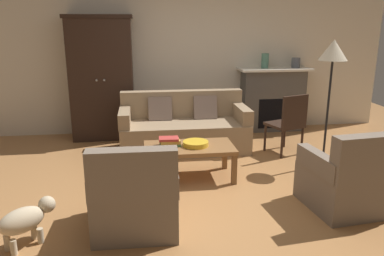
# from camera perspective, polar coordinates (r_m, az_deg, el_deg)

# --- Properties ---
(ground_plane) EXTENTS (9.60, 9.60, 0.00)m
(ground_plane) POSITION_cam_1_polar(r_m,az_deg,el_deg) (4.61, 2.63, -8.64)
(ground_plane) COLOR #B27A47
(back_wall) EXTENTS (7.20, 0.10, 2.80)m
(back_wall) POSITION_cam_1_polar(r_m,az_deg,el_deg) (6.74, -1.13, 11.40)
(back_wall) COLOR silver
(back_wall) RESTS_ON ground
(fireplace) EXTENTS (1.26, 0.48, 1.12)m
(fireplace) POSITION_cam_1_polar(r_m,az_deg,el_deg) (6.96, 11.96, 4.29)
(fireplace) COLOR #4C4947
(fireplace) RESTS_ON ground
(armoire) EXTENTS (1.06, 0.57, 2.01)m
(armoire) POSITION_cam_1_polar(r_m,az_deg,el_deg) (6.45, -13.33, 7.28)
(armoire) COLOR black
(armoire) RESTS_ON ground
(couch) EXTENTS (1.92, 0.85, 0.86)m
(couch) POSITION_cam_1_polar(r_m,az_deg,el_deg) (5.82, -1.22, -0.11)
(couch) COLOR #937A5B
(couch) RESTS_ON ground
(coffee_table) EXTENTS (1.10, 0.60, 0.42)m
(coffee_table) POSITION_cam_1_polar(r_m,az_deg,el_deg) (4.70, -0.42, -3.33)
(coffee_table) COLOR olive
(coffee_table) RESTS_ON ground
(fruit_bowl) EXTENTS (0.31, 0.31, 0.06)m
(fruit_bowl) POSITION_cam_1_polar(r_m,az_deg,el_deg) (4.68, 0.56, -2.35)
(fruit_bowl) COLOR gold
(fruit_bowl) RESTS_ON coffee_table
(book_stack) EXTENTS (0.26, 0.19, 0.11)m
(book_stack) POSITION_cam_1_polar(r_m,az_deg,el_deg) (4.68, -3.37, -2.05)
(book_stack) COLOR #427A4C
(book_stack) RESTS_ON coffee_table
(mantel_vase_jade) EXTENTS (0.13, 0.13, 0.25)m
(mantel_vase_jade) POSITION_cam_1_polar(r_m,az_deg,el_deg) (6.79, 10.88, 9.86)
(mantel_vase_jade) COLOR slate
(mantel_vase_jade) RESTS_ON fireplace
(mantel_vase_slate) EXTENTS (0.15, 0.15, 0.17)m
(mantel_vase_slate) POSITION_cam_1_polar(r_m,az_deg,el_deg) (6.99, 15.28, 9.42)
(mantel_vase_slate) COLOR #565B66
(mantel_vase_slate) RESTS_ON fireplace
(armchair_near_left) EXTENTS (0.80, 0.79, 0.88)m
(armchair_near_left) POSITION_cam_1_polar(r_m,az_deg,el_deg) (3.62, -8.51, -10.36)
(armchair_near_left) COLOR #756656
(armchair_near_left) RESTS_ON ground
(armchair_near_right) EXTENTS (0.85, 0.85, 0.88)m
(armchair_near_right) POSITION_cam_1_polar(r_m,az_deg,el_deg) (4.27, 22.44, -7.29)
(armchair_near_right) COLOR #756656
(armchair_near_right) RESTS_ON ground
(side_chair_wooden) EXTENTS (0.57, 0.57, 0.90)m
(side_chair_wooden) POSITION_cam_1_polar(r_m,az_deg,el_deg) (5.69, 14.29, 1.07)
(side_chair_wooden) COLOR black
(side_chair_wooden) RESTS_ON ground
(floor_lamp) EXTENTS (0.36, 0.36, 1.68)m
(floor_lamp) POSITION_cam_1_polar(r_m,az_deg,el_deg) (5.22, 20.34, 9.84)
(floor_lamp) COLOR black
(floor_lamp) RESTS_ON ground
(dog) EXTENTS (0.47, 0.44, 0.39)m
(dog) POSITION_cam_1_polar(r_m,az_deg,el_deg) (3.67, -23.67, -12.45)
(dog) COLOR beige
(dog) RESTS_ON ground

